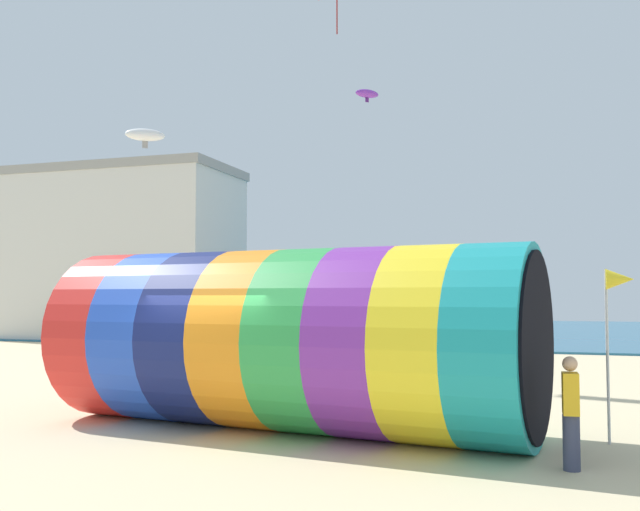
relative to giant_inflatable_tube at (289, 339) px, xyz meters
The scene contains 10 objects.
ground_plane 2.11m from the giant_inflatable_tube, 148.66° to the right, with size 120.00×120.00×0.00m, color beige.
sea 39.84m from the giant_inflatable_tube, 91.57° to the left, with size 120.00×40.00×0.10m, color #236084.
giant_inflatable_tube is the anchor object (origin of this frame).
kite_handler 5.25m from the giant_inflatable_tube, 18.40° to the right, with size 0.24×0.37×1.62m.
kite_purple_parafoil 10.70m from the giant_inflatable_tube, 93.47° to the left, with size 0.80×0.77×0.43m.
kite_white_parafoil 12.87m from the giant_inflatable_tube, 135.31° to the left, with size 1.40×1.24×0.73m.
bystander_near_water 13.27m from the giant_inflatable_tube, 108.24° to the left, with size 0.38×0.26×1.75m.
bystander_mid_beach 12.57m from the giant_inflatable_tube, 79.05° to the left, with size 0.39×0.42×1.58m.
promenade_building 30.57m from the giant_inflatable_tube, 129.84° to the left, with size 14.18×6.64×9.87m.
beach_flag 5.86m from the giant_inflatable_tube, ahead, with size 0.47×0.36×2.95m.
Camera 1 is at (5.73, -11.87, 2.48)m, focal length 40.00 mm.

